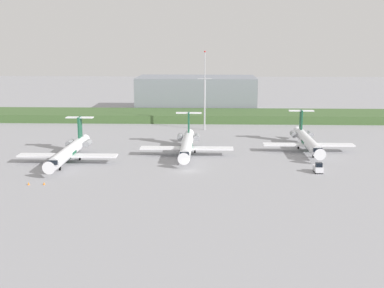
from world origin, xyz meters
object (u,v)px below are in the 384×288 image
at_px(regional_jet_second, 187,144).
at_px(regional_jet_third, 307,141).
at_px(safety_cone_mid_marker, 44,183).
at_px(regional_jet_nearest, 69,151).
at_px(safety_cone_front_marker, 29,184).
at_px(baggage_tug, 318,168).
at_px(antenna_mast, 205,98).

height_order(regional_jet_second, regional_jet_third, same).
height_order(regional_jet_second, safety_cone_mid_marker, regional_jet_second).
xyz_separation_m(regional_jet_nearest, safety_cone_mid_marker, (0.13, -19.28, -2.26)).
height_order(regional_jet_nearest, safety_cone_front_marker, regional_jet_nearest).
bearing_deg(baggage_tug, regional_jet_second, 149.68).
distance_m(regional_jet_nearest, antenna_mast, 54.08).
distance_m(regional_jet_third, antenna_mast, 40.46).
distance_m(regional_jet_second, antenna_mast, 35.80).
bearing_deg(regional_jet_nearest, safety_cone_front_marker, -98.43).
height_order(regional_jet_third, antenna_mast, antenna_mast).
xyz_separation_m(safety_cone_front_marker, safety_cone_mid_marker, (3.02, 0.20, 0.00)).
height_order(baggage_tug, safety_cone_mid_marker, baggage_tug).
xyz_separation_m(regional_jet_nearest, safety_cone_front_marker, (-2.89, -19.48, -2.26)).
relative_size(regional_jet_third, antenna_mast, 1.26).
distance_m(regional_jet_nearest, safety_cone_front_marker, 19.82).
relative_size(regional_jet_third, safety_cone_mid_marker, 56.36).
bearing_deg(safety_cone_front_marker, safety_cone_mid_marker, 3.81).
bearing_deg(antenna_mast, regional_jet_third, -47.76).
bearing_deg(antenna_mast, regional_jet_nearest, -125.29).
relative_size(regional_jet_nearest, regional_jet_third, 1.00).
bearing_deg(regional_jet_third, regional_jet_nearest, -166.08).
relative_size(regional_jet_nearest, baggage_tug, 9.69).
relative_size(antenna_mast, safety_cone_mid_marker, 44.60).
bearing_deg(safety_cone_front_marker, regional_jet_second, 43.56).
height_order(regional_jet_second, baggage_tug, regional_jet_second).
xyz_separation_m(regional_jet_third, safety_cone_mid_marker, (-57.51, -33.57, -2.26)).
height_order(baggage_tug, safety_cone_front_marker, baggage_tug).
relative_size(regional_jet_nearest, regional_jet_second, 1.00).
distance_m(antenna_mast, safety_cone_front_marker, 72.34).
bearing_deg(safety_cone_front_marker, antenna_mast, 61.84).
xyz_separation_m(regional_jet_second, safety_cone_front_marker, (-29.89, -28.42, -2.26)).
height_order(antenna_mast, baggage_tug, antenna_mast).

